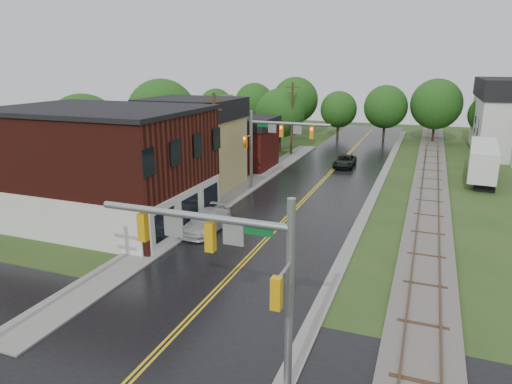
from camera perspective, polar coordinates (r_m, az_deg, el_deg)
The scene contains 19 objects.
main_road at distance 43.72m, azimuth 7.70°, elevation 0.74°, with size 10.00×90.00×0.02m, color black.
cross_road at distance 19.74m, azimuth -12.78°, elevation -19.47°, with size 60.00×9.00×0.02m, color black.
curb_right at distance 47.70m, azimuth 15.42°, elevation 1.58°, with size 0.80×70.00×0.12m, color gray.
sidewalk_left at distance 40.99m, azimuth -2.41°, elevation -0.15°, with size 2.40×50.00×0.12m, color gray.
brick_building at distance 34.87m, azimuth -18.68°, elevation 3.20°, with size 14.30×10.30×8.30m.
yellow_house at distance 43.18m, azimuth -7.82°, elevation 4.91°, with size 8.00×7.00×6.40m, color tan.
darkred_building at distance 50.91m, azimuth -1.93°, elevation 5.56°, with size 7.00×6.00×4.40m, color #3F0F0C.
railroad at distance 47.51m, azimuth 20.94°, elevation 1.17°, with size 3.20×80.00×0.30m.
traffic_signal_near at distance 15.78m, azimuth -3.20°, elevation -7.79°, with size 7.34×0.30×7.20m.
traffic_signal_far at distance 40.78m, azimuth 2.19°, elevation 6.93°, with size 7.34×0.43×7.20m.
utility_pole_b at distance 37.51m, azimuth -5.15°, elevation 5.70°, with size 1.80×0.28×9.00m.
utility_pole_c at distance 57.88m, azimuth 4.50°, elevation 9.29°, with size 1.80×0.28×9.00m.
tree_left_a at distance 44.59m, azimuth -20.60°, elevation 6.89°, with size 6.80×6.80×8.67m.
tree_left_b at distance 51.28m, azimuth -11.57°, elevation 9.30°, with size 7.60×7.60×9.69m.
tree_left_c at distance 56.53m, azimuth -3.66°, elevation 8.94°, with size 6.00×6.00×7.65m.
tree_left_e at distance 60.27m, azimuth 3.13°, elevation 9.66°, with size 6.40×6.40×8.16m.
suv_dark at distance 52.14m, azimuth 11.03°, elevation 3.79°, with size 2.16×4.69×1.30m, color black.
pickup_white at distance 31.75m, azimuth -6.24°, elevation -3.70°, with size 2.01×4.93×1.43m, color silver.
semi_trailer at distance 50.18m, azimuth 26.50°, elevation 3.67°, with size 3.22×11.21×3.57m.
Camera 1 is at (9.43, -11.17, 11.29)m, focal length 32.00 mm.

